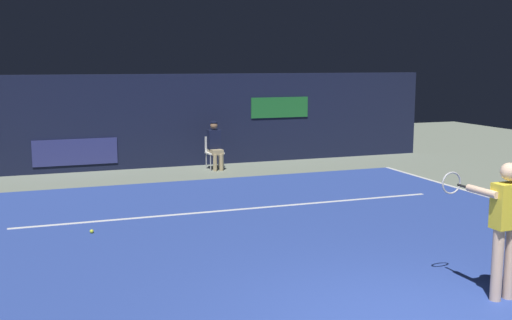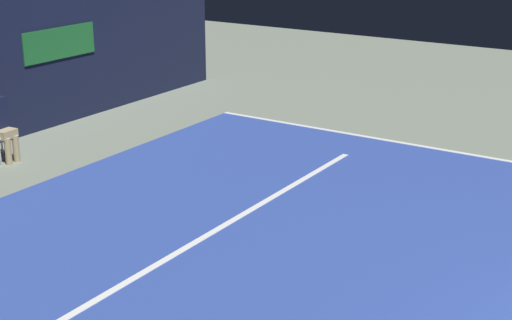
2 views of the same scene
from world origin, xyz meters
name	(u,v)px [view 1 (image 1 of 2)]	position (x,y,z in m)	size (l,w,h in m)	color
ground_plane	(272,233)	(0.00, 4.19, 0.00)	(32.11, 32.11, 0.00)	gray
court_surface	(272,233)	(0.00, 4.19, 0.01)	(11.06, 10.38, 0.01)	#2D479E
line_service	(239,209)	(0.00, 6.00, 0.01)	(8.63, 0.10, 0.01)	white
back_wall	(175,120)	(0.00, 11.76, 1.30)	(15.70, 0.33, 2.60)	#141933
tennis_player	(504,222)	(1.56, 0.41, 0.99)	(0.63, 0.92, 1.73)	beige
line_judge_on_chair	(215,145)	(0.89, 10.76, 0.69)	(0.47, 0.55, 1.32)	white
tennis_ball	(92,231)	(-2.94, 5.22, 0.05)	(0.07, 0.07, 0.07)	#CCE033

